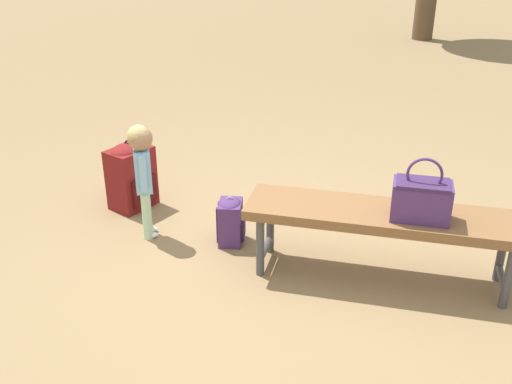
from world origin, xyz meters
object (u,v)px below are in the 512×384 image
at_px(handbag, 421,198).
at_px(backpack_small, 231,220).
at_px(backpack_large, 131,174).
at_px(park_bench, 383,220).
at_px(child_standing, 142,165).

xyz_separation_m(handbag, backpack_small, (1.20, 0.02, -0.41)).
bearing_deg(handbag, backpack_large, -3.41).
bearing_deg(backpack_small, park_bench, -178.62).
relative_size(child_standing, backpack_small, 2.35).
relative_size(child_standing, backpack_large, 1.51).
height_order(park_bench, child_standing, child_standing).
height_order(handbag, child_standing, handbag).
bearing_deg(park_bench, child_standing, 7.36).
relative_size(handbag, backpack_large, 0.70).
bearing_deg(backpack_large, handbag, 176.59).
xyz_separation_m(handbag, backpack_large, (2.11, -0.13, -0.31)).
distance_m(child_standing, backpack_large, 0.55).
xyz_separation_m(park_bench, backpack_small, (1.00, 0.02, -0.22)).
distance_m(park_bench, backpack_small, 1.03).
bearing_deg(backpack_large, park_bench, 176.39).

